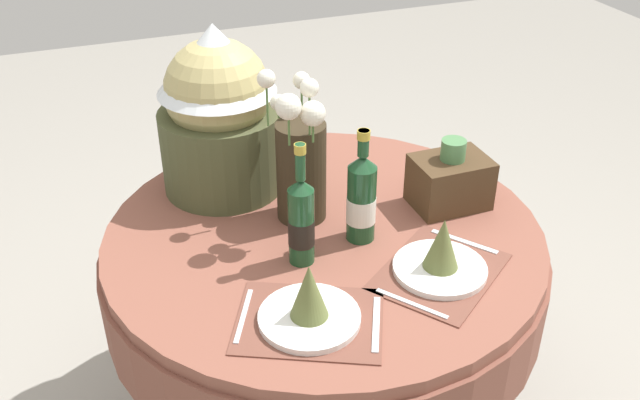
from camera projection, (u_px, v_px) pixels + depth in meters
dining_table at (324, 272)px, 2.07m from camera, size 1.24×1.24×0.74m
place_setting_left at (309, 306)px, 1.65m from camera, size 0.42×0.38×0.16m
place_setting_right at (441, 257)px, 1.81m from camera, size 0.43×0.41×0.16m
flower_vase at (300, 161)px, 1.96m from camera, size 0.18×0.23×0.44m
wine_bottle_left at (301, 220)px, 1.81m from camera, size 0.07×0.07×0.34m
wine_bottle_centre at (361, 198)px, 1.90m from camera, size 0.08×0.08×0.32m
gift_tub_back_left at (218, 105)px, 2.07m from camera, size 0.36×0.36×0.51m
woven_basket_side_right at (451, 181)px, 2.07m from camera, size 0.21×0.16×0.21m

